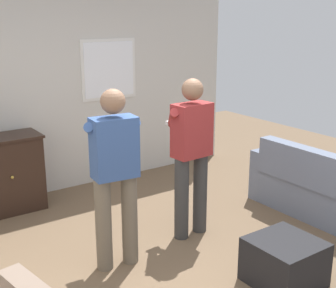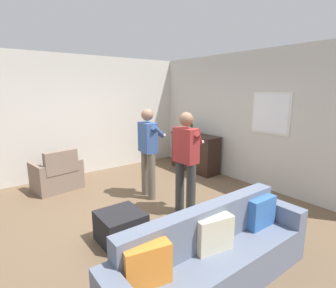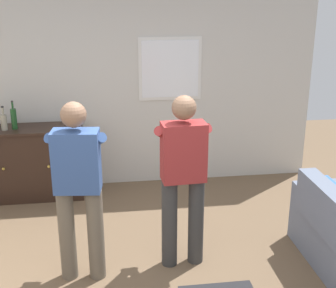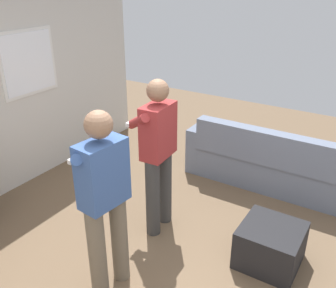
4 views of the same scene
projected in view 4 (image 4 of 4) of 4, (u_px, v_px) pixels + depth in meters
ground at (179, 272)px, 3.55m from camera, size 10.40×10.40×0.00m
couch at (277, 166)px, 4.77m from camera, size 0.57×2.43×0.85m
ottoman at (270, 245)px, 3.59m from camera, size 0.57×0.57×0.41m
person_standing_left at (104, 197)px, 3.03m from camera, size 0.55×0.50×1.68m
person_standing_right at (157, 150)px, 3.81m from camera, size 0.56×0.49×1.68m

